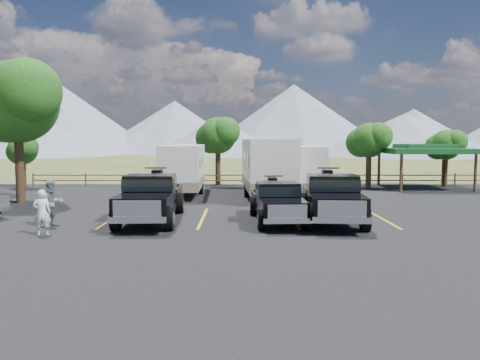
{
  "coord_description": "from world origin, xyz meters",
  "views": [
    {
      "loc": [
        -0.36,
        -16.76,
        3.57
      ],
      "look_at": [
        -0.33,
        5.77,
        1.6
      ],
      "focal_mm": 35.0,
      "sensor_mm": 36.0,
      "label": 1
    }
  ],
  "objects_px": {
    "trailer_left": "(183,169)",
    "person_a": "(42,213)",
    "pavilion": "(424,150)",
    "person_b": "(52,203)",
    "trailer_right": "(305,170)",
    "rig_left": "(151,196)",
    "rig_right": "(331,196)",
    "trailer_center": "(267,167)",
    "tree_big_nw": "(16,102)",
    "rig_center": "(277,200)"
  },
  "relations": [
    {
      "from": "tree_big_nw",
      "to": "person_a",
      "type": "bearing_deg",
      "value": -60.74
    },
    {
      "from": "person_a",
      "to": "trailer_center",
      "type": "bearing_deg",
      "value": -140.0
    },
    {
      "from": "tree_big_nw",
      "to": "rig_left",
      "type": "xyz_separation_m",
      "value": [
        8.37,
        -5.67,
        -4.48
      ]
    },
    {
      "from": "pavilion",
      "to": "rig_right",
      "type": "distance_m",
      "value": 16.7
    },
    {
      "from": "trailer_left",
      "to": "trailer_right",
      "type": "height_order",
      "value": "trailer_left"
    },
    {
      "from": "trailer_left",
      "to": "rig_center",
      "type": "bearing_deg",
      "value": -63.18
    },
    {
      "from": "pavilion",
      "to": "rig_left",
      "type": "xyz_separation_m",
      "value": [
        -17.18,
        -13.64,
        -1.67
      ]
    },
    {
      "from": "trailer_right",
      "to": "pavilion",
      "type": "bearing_deg",
      "value": 32.33
    },
    {
      "from": "rig_left",
      "to": "trailer_center",
      "type": "bearing_deg",
      "value": 53.53
    },
    {
      "from": "trailer_left",
      "to": "person_b",
      "type": "xyz_separation_m",
      "value": [
        -4.03,
        -10.82,
        -0.7
      ]
    },
    {
      "from": "rig_right",
      "to": "person_a",
      "type": "xyz_separation_m",
      "value": [
        -11.23,
        -3.07,
        -0.23
      ]
    },
    {
      "from": "rig_right",
      "to": "pavilion",
      "type": "bearing_deg",
      "value": 60.3
    },
    {
      "from": "pavilion",
      "to": "person_b",
      "type": "bearing_deg",
      "value": -144.37
    },
    {
      "from": "rig_center",
      "to": "person_b",
      "type": "xyz_separation_m",
      "value": [
        -9.2,
        -1.17,
        0.03
      ]
    },
    {
      "from": "trailer_center",
      "to": "rig_left",
      "type": "bearing_deg",
      "value": -127.2
    },
    {
      "from": "tree_big_nw",
      "to": "person_b",
      "type": "xyz_separation_m",
      "value": [
        4.6,
        -7.04,
        -4.61
      ]
    },
    {
      "from": "trailer_left",
      "to": "person_a",
      "type": "xyz_separation_m",
      "value": [
        -3.69,
        -12.59,
        -0.8
      ]
    },
    {
      "from": "person_b",
      "to": "trailer_center",
      "type": "bearing_deg",
      "value": -3.2
    },
    {
      "from": "trailer_left",
      "to": "trailer_right",
      "type": "xyz_separation_m",
      "value": [
        7.66,
        -0.37,
        -0.02
      ]
    },
    {
      "from": "tree_big_nw",
      "to": "rig_right",
      "type": "relative_size",
      "value": 1.14
    },
    {
      "from": "rig_right",
      "to": "trailer_right",
      "type": "height_order",
      "value": "trailer_right"
    },
    {
      "from": "tree_big_nw",
      "to": "trailer_left",
      "type": "relative_size",
      "value": 0.86
    },
    {
      "from": "rig_left",
      "to": "rig_right",
      "type": "xyz_separation_m",
      "value": [
        7.8,
        -0.08,
        0.0
      ]
    },
    {
      "from": "trailer_right",
      "to": "rig_right",
      "type": "bearing_deg",
      "value": -84.75
    },
    {
      "from": "rig_right",
      "to": "trailer_right",
      "type": "relative_size",
      "value": 0.76
    },
    {
      "from": "trailer_center",
      "to": "rig_right",
      "type": "bearing_deg",
      "value": -76.69
    },
    {
      "from": "trailer_right",
      "to": "rig_left",
      "type": "bearing_deg",
      "value": -125.1
    },
    {
      "from": "rig_center",
      "to": "person_a",
      "type": "relative_size",
      "value": 3.41
    },
    {
      "from": "tree_big_nw",
      "to": "person_a",
      "type": "distance_m",
      "value": 11.15
    },
    {
      "from": "rig_left",
      "to": "person_a",
      "type": "height_order",
      "value": "rig_left"
    },
    {
      "from": "rig_left",
      "to": "rig_right",
      "type": "height_order",
      "value": "rig_right"
    },
    {
      "from": "tree_big_nw",
      "to": "rig_left",
      "type": "distance_m",
      "value": 11.05
    },
    {
      "from": "pavilion",
      "to": "rig_center",
      "type": "distance_m",
      "value": 18.25
    },
    {
      "from": "trailer_center",
      "to": "person_a",
      "type": "bearing_deg",
      "value": -131.37
    },
    {
      "from": "trailer_center",
      "to": "person_b",
      "type": "height_order",
      "value": "trailer_center"
    },
    {
      "from": "pavilion",
      "to": "trailer_left",
      "type": "distance_m",
      "value": 17.46
    },
    {
      "from": "pavilion",
      "to": "trailer_right",
      "type": "bearing_deg",
      "value": -153.72
    },
    {
      "from": "pavilion",
      "to": "rig_left",
      "type": "height_order",
      "value": "pavilion"
    },
    {
      "from": "pavilion",
      "to": "person_b",
      "type": "distance_m",
      "value": 25.84
    },
    {
      "from": "rig_left",
      "to": "trailer_right",
      "type": "distance_m",
      "value": 12.06
    },
    {
      "from": "tree_big_nw",
      "to": "rig_center",
      "type": "xyz_separation_m",
      "value": [
        13.79,
        -5.87,
        -4.64
      ]
    },
    {
      "from": "trailer_center",
      "to": "trailer_right",
      "type": "relative_size",
      "value": 1.13
    },
    {
      "from": "rig_right",
      "to": "rig_center",
      "type": "bearing_deg",
      "value": -172.37
    },
    {
      "from": "rig_right",
      "to": "trailer_left",
      "type": "distance_m",
      "value": 12.16
    },
    {
      "from": "rig_left",
      "to": "trailer_center",
      "type": "distance_m",
      "value": 9.72
    },
    {
      "from": "rig_center",
      "to": "rig_right",
      "type": "relative_size",
      "value": 0.84
    },
    {
      "from": "tree_big_nw",
      "to": "person_b",
      "type": "bearing_deg",
      "value": -56.86
    },
    {
      "from": "rig_left",
      "to": "trailer_left",
      "type": "xyz_separation_m",
      "value": [
        0.26,
        9.44,
        0.57
      ]
    },
    {
      "from": "rig_right",
      "to": "person_a",
      "type": "relative_size",
      "value": 4.06
    },
    {
      "from": "person_a",
      "to": "rig_left",
      "type": "bearing_deg",
      "value": -148.7
    }
  ]
}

